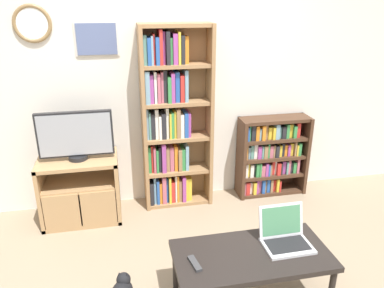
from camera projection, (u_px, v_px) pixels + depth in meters
name	position (u px, v px, depth m)	size (l,w,h in m)	color
wall_back	(168.00, 82.00, 3.84)	(5.88, 0.09, 2.60)	silver
tv_stand	(81.00, 189.00, 3.73)	(0.76, 0.49, 0.66)	tan
television	(76.00, 136.00, 3.52)	(0.70, 0.18, 0.48)	black
bookshelf_tall	(172.00, 121.00, 3.83)	(0.71, 0.27, 1.89)	#9E754C
bookshelf_short	(270.00, 156.00, 4.21)	(0.78, 0.27, 0.90)	#472D1E
coffee_table	(251.00, 258.00, 2.66)	(1.11, 0.55, 0.43)	black
laptop	(285.00, 235.00, 2.73)	(0.35, 0.30, 0.27)	silver
remote_near_laptop	(195.00, 263.00, 2.53)	(0.07, 0.17, 0.02)	#38383A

